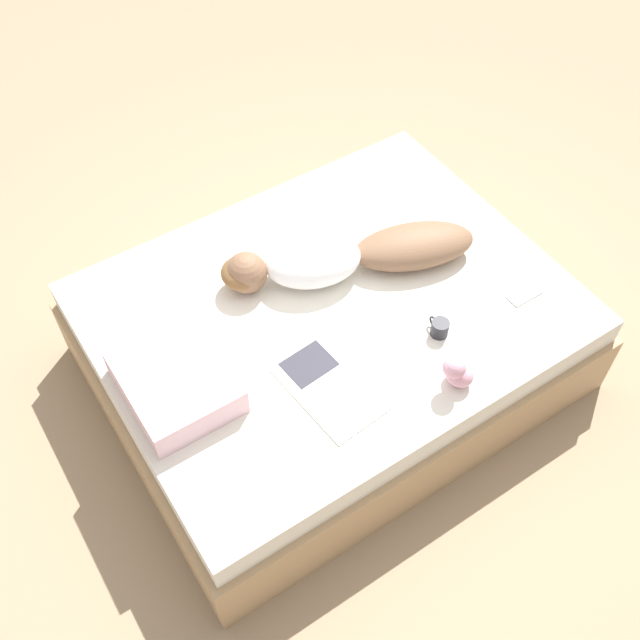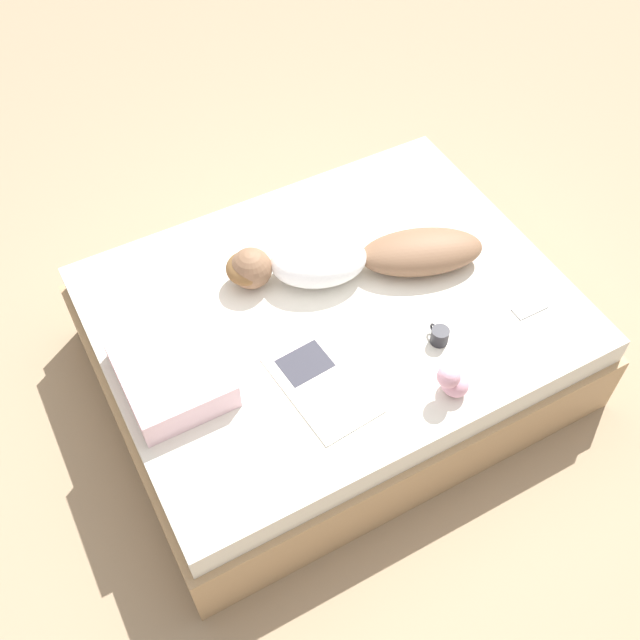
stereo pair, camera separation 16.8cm
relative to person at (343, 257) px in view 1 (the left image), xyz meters
name	(u,v)px [view 1 (the left image)]	position (x,y,z in m)	size (l,w,h in m)	color
ground_plane	(329,367)	(-0.13, 0.16, -0.61)	(12.00, 12.00, 0.00)	#9E8466
bed	(330,337)	(-0.13, 0.16, -0.35)	(1.69, 2.15, 0.51)	tan
person	(343,257)	(0.00, 0.00, 0.00)	(0.64, 1.22, 0.20)	brown
open_magazine	(327,383)	(-0.50, 0.42, -0.09)	(0.54, 0.34, 0.01)	silver
coffee_mug	(439,328)	(-0.54, -0.14, -0.05)	(0.11, 0.08, 0.08)	#232328
cell_phone	(524,295)	(-0.59, -0.61, -0.09)	(0.07, 0.16, 0.01)	silver
plush_toy	(458,372)	(-0.79, -0.03, -0.01)	(0.13, 0.15, 0.18)	#DB9EB2
pillow	(175,381)	(-0.18, 0.96, -0.02)	(0.51, 0.41, 0.14)	beige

